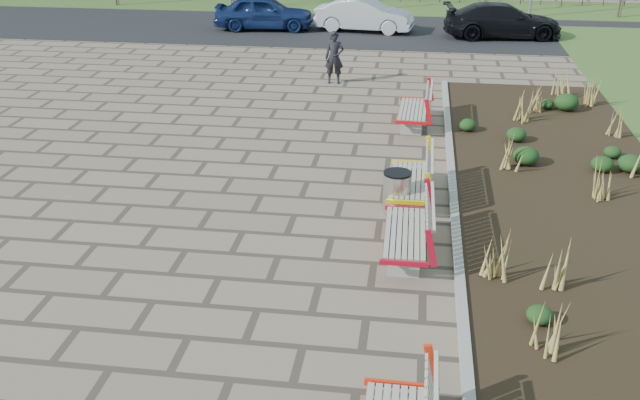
# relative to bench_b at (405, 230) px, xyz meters

# --- Properties ---
(ground) EXTENTS (120.00, 120.00, 0.00)m
(ground) POSITION_rel_bench_b_xyz_m (-3.00, -2.85, -0.50)
(ground) COLOR #71614D
(ground) RESTS_ON ground
(planting_bed) EXTENTS (4.50, 18.00, 0.10)m
(planting_bed) POSITION_rel_bench_b_xyz_m (3.25, 2.15, -0.45)
(planting_bed) COLOR black
(planting_bed) RESTS_ON ground
(planting_curb) EXTENTS (0.16, 18.00, 0.15)m
(planting_curb) POSITION_rel_bench_b_xyz_m (0.92, 2.15, -0.42)
(planting_curb) COLOR gray
(planting_curb) RESTS_ON ground
(grass_verge_far) EXTENTS (80.00, 5.00, 0.04)m
(grass_verge_far) POSITION_rel_bench_b_xyz_m (-3.00, 25.15, -0.48)
(grass_verge_far) COLOR #33511E
(grass_verge_far) RESTS_ON ground
(road) EXTENTS (80.00, 7.00, 0.02)m
(road) POSITION_rel_bench_b_xyz_m (-3.00, 19.15, -0.49)
(road) COLOR black
(road) RESTS_ON ground
(bench_b) EXTENTS (0.92, 2.11, 1.00)m
(bench_b) POSITION_rel_bench_b_xyz_m (0.00, 0.00, 0.00)
(bench_b) COLOR #B10B20
(bench_b) RESTS_ON ground
(bench_c) EXTENTS (0.92, 2.11, 1.00)m
(bench_c) POSITION_rel_bench_b_xyz_m (0.00, 2.32, 0.00)
(bench_c) COLOR yellow
(bench_c) RESTS_ON ground
(bench_d) EXTENTS (0.96, 2.13, 1.00)m
(bench_d) POSITION_rel_bench_b_xyz_m (0.00, 7.04, 0.00)
(bench_d) COLOR red
(bench_d) RESTS_ON ground
(litter_bin) EXTENTS (0.52, 0.52, 0.84)m
(litter_bin) POSITION_rel_bench_b_xyz_m (-0.21, 1.69, -0.08)
(litter_bin) COLOR #B2B2B7
(litter_bin) RESTS_ON ground
(pedestrian) EXTENTS (0.62, 0.42, 1.63)m
(pedestrian) POSITION_rel_bench_b_xyz_m (-2.53, 10.91, 0.31)
(pedestrian) COLOR black
(pedestrian) RESTS_ON ground
(car_blue) EXTENTS (4.25, 2.02, 1.40)m
(car_blue) POSITION_rel_bench_b_xyz_m (-6.45, 18.83, 0.22)
(car_blue) COLOR navy
(car_blue) RESTS_ON road
(car_silver) EXTENTS (4.17, 1.89, 1.33)m
(car_silver) POSITION_rel_bench_b_xyz_m (-2.25, 19.03, 0.18)
(car_silver) COLOR #B1B3B9
(car_silver) RESTS_ON road
(car_black) EXTENTS (4.81, 2.40, 1.34)m
(car_black) POSITION_rel_bench_b_xyz_m (3.32, 18.54, 0.19)
(car_black) COLOR black
(car_black) RESTS_ON road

